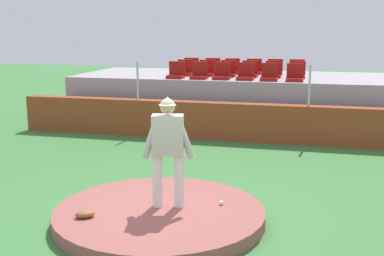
{
  "coord_description": "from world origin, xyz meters",
  "views": [
    {
      "loc": [
        2.34,
        -7.16,
        3.08
      ],
      "look_at": [
        0.0,
        2.13,
        1.12
      ],
      "focal_mm": 46.21,
      "sensor_mm": 36.0,
      "label": 1
    }
  ],
  "objects_px": {
    "pitcher": "(168,144)",
    "stadium_chair_4": "(269,75)",
    "stadium_chair_7": "(206,71)",
    "stadium_chair_6": "(185,71)",
    "stadium_chair_3": "(246,75)",
    "stadium_chair_8": "(228,71)",
    "stadium_chair_1": "(200,74)",
    "stadium_chair_13": "(212,69)",
    "stadium_chair_15": "(254,69)",
    "stadium_chair_12": "(191,68)",
    "stadium_chair_14": "(232,69)",
    "stadium_chair_16": "(275,70)",
    "stadium_chair_5": "(295,76)",
    "stadium_chair_17": "(297,70)",
    "stadium_chair_11": "(297,73)",
    "stadium_chair_10": "(273,72)",
    "baseball": "(221,203)",
    "fielding_glove": "(85,214)",
    "stadium_chair_0": "(176,73)",
    "stadium_chair_9": "(250,72)",
    "stadium_chair_2": "(222,74)"
  },
  "relations": [
    {
      "from": "stadium_chair_1",
      "to": "stadium_chair_13",
      "type": "distance_m",
      "value": 1.85
    },
    {
      "from": "stadium_chair_3",
      "to": "stadium_chair_15",
      "type": "height_order",
      "value": "same"
    },
    {
      "from": "stadium_chair_4",
      "to": "stadium_chair_13",
      "type": "relative_size",
      "value": 1.0
    },
    {
      "from": "stadium_chair_0",
      "to": "stadium_chair_11",
      "type": "relative_size",
      "value": 1.0
    },
    {
      "from": "stadium_chair_17",
      "to": "baseball",
      "type": "bearing_deg",
      "value": 84.69
    },
    {
      "from": "stadium_chair_11",
      "to": "stadium_chair_17",
      "type": "relative_size",
      "value": 1.0
    },
    {
      "from": "baseball",
      "to": "stadium_chair_2",
      "type": "relative_size",
      "value": 0.15
    },
    {
      "from": "stadium_chair_12",
      "to": "stadium_chair_14",
      "type": "bearing_deg",
      "value": -179.76
    },
    {
      "from": "stadium_chair_2",
      "to": "stadium_chair_14",
      "type": "height_order",
      "value": "same"
    },
    {
      "from": "stadium_chair_5",
      "to": "stadium_chair_13",
      "type": "relative_size",
      "value": 1.0
    },
    {
      "from": "stadium_chair_13",
      "to": "stadium_chair_7",
      "type": "bearing_deg",
      "value": 89.79
    },
    {
      "from": "stadium_chair_13",
      "to": "stadium_chair_17",
      "type": "xyz_separation_m",
      "value": [
        2.75,
        -0.01,
        0.0
      ]
    },
    {
      "from": "stadium_chair_16",
      "to": "stadium_chair_2",
      "type": "bearing_deg",
      "value": 52.32
    },
    {
      "from": "stadium_chair_5",
      "to": "stadium_chair_16",
      "type": "xyz_separation_m",
      "value": [
        -0.72,
        1.83,
        0.0
      ]
    },
    {
      "from": "stadium_chair_5",
      "to": "stadium_chair_8",
      "type": "distance_m",
      "value": 2.27
    },
    {
      "from": "stadium_chair_9",
      "to": "stadium_chair_17",
      "type": "relative_size",
      "value": 1.0
    },
    {
      "from": "pitcher",
      "to": "stadium_chair_4",
      "type": "xyz_separation_m",
      "value": [
        0.92,
        7.01,
        0.46
      ]
    },
    {
      "from": "pitcher",
      "to": "fielding_glove",
      "type": "distance_m",
      "value": 1.67
    },
    {
      "from": "stadium_chair_4",
      "to": "stadium_chair_6",
      "type": "relative_size",
      "value": 1.0
    },
    {
      "from": "stadium_chair_15",
      "to": "stadium_chair_1",
      "type": "bearing_deg",
      "value": 52.97
    },
    {
      "from": "stadium_chair_8",
      "to": "stadium_chair_14",
      "type": "height_order",
      "value": "same"
    },
    {
      "from": "stadium_chair_14",
      "to": "stadium_chair_1",
      "type": "bearing_deg",
      "value": 70.13
    },
    {
      "from": "stadium_chair_7",
      "to": "stadium_chair_16",
      "type": "distance_m",
      "value": 2.26
    },
    {
      "from": "stadium_chair_17",
      "to": "stadium_chair_3",
      "type": "bearing_deg",
      "value": 52.35
    },
    {
      "from": "stadium_chair_8",
      "to": "stadium_chair_10",
      "type": "xyz_separation_m",
      "value": [
        1.4,
        0.04,
        0.0
      ]
    },
    {
      "from": "stadium_chair_14",
      "to": "stadium_chair_7",
      "type": "bearing_deg",
      "value": 53.37
    },
    {
      "from": "stadium_chair_8",
      "to": "stadium_chair_11",
      "type": "relative_size",
      "value": 1.0
    },
    {
      "from": "stadium_chair_7",
      "to": "stadium_chair_3",
      "type": "bearing_deg",
      "value": 147.1
    },
    {
      "from": "stadium_chair_7",
      "to": "stadium_chair_8",
      "type": "bearing_deg",
      "value": 178.13
    },
    {
      "from": "pitcher",
      "to": "stadium_chair_6",
      "type": "height_order",
      "value": "stadium_chair_6"
    },
    {
      "from": "stadium_chair_5",
      "to": "stadium_chair_7",
      "type": "height_order",
      "value": "same"
    },
    {
      "from": "stadium_chair_7",
      "to": "stadium_chair_14",
      "type": "bearing_deg",
      "value": -126.63
    },
    {
      "from": "stadium_chair_7",
      "to": "stadium_chair_16",
      "type": "relative_size",
      "value": 1.0
    },
    {
      "from": "stadium_chair_3",
      "to": "stadium_chair_8",
      "type": "bearing_deg",
      "value": -51.85
    },
    {
      "from": "stadium_chair_2",
      "to": "stadium_chair_3",
      "type": "height_order",
      "value": "same"
    },
    {
      "from": "stadium_chair_4",
      "to": "stadium_chair_16",
      "type": "relative_size",
      "value": 1.0
    },
    {
      "from": "stadium_chair_3",
      "to": "stadium_chair_1",
      "type": "bearing_deg",
      "value": 1.86
    },
    {
      "from": "fielding_glove",
      "to": "stadium_chair_12",
      "type": "bearing_deg",
      "value": -118.75
    },
    {
      "from": "stadium_chair_5",
      "to": "stadium_chair_11",
      "type": "xyz_separation_m",
      "value": [
        0.02,
        0.93,
        0.0
      ]
    },
    {
      "from": "stadium_chair_4",
      "to": "stadium_chair_13",
      "type": "distance_m",
      "value": 2.76
    },
    {
      "from": "stadium_chair_4",
      "to": "stadium_chair_7",
      "type": "distance_m",
      "value": 2.26
    },
    {
      "from": "pitcher",
      "to": "stadium_chair_10",
      "type": "relative_size",
      "value": 3.61
    },
    {
      "from": "stadium_chair_4",
      "to": "stadium_chair_6",
      "type": "xyz_separation_m",
      "value": [
        -2.77,
        0.9,
        0.0
      ]
    },
    {
      "from": "stadium_chair_12",
      "to": "stadium_chair_13",
      "type": "bearing_deg",
      "value": -177.96
    },
    {
      "from": "stadium_chair_9",
      "to": "stadium_chair_16",
      "type": "distance_m",
      "value": 1.15
    },
    {
      "from": "fielding_glove",
      "to": "stadium_chair_1",
      "type": "bearing_deg",
      "value": -123.06
    },
    {
      "from": "stadium_chair_6",
      "to": "stadium_chair_15",
      "type": "bearing_deg",
      "value": -156.15
    },
    {
      "from": "stadium_chair_4",
      "to": "stadium_chair_14",
      "type": "height_order",
      "value": "same"
    },
    {
      "from": "stadium_chair_0",
      "to": "stadium_chair_6",
      "type": "bearing_deg",
      "value": -91.21
    },
    {
      "from": "stadium_chair_16",
      "to": "stadium_chair_12",
      "type": "bearing_deg",
      "value": 0.47
    }
  ]
}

